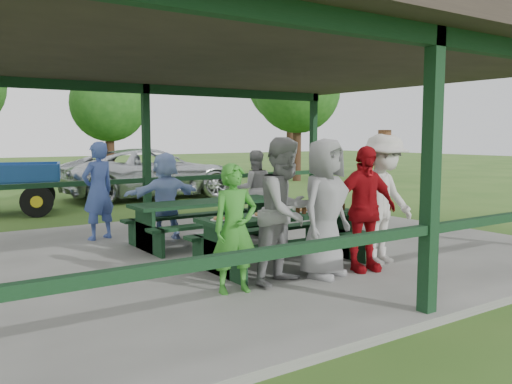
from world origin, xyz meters
TOP-DOWN VIEW (x-y plane):
  - ground at (0.00, 0.00)m, footprint 90.00×90.00m
  - concrete_slab at (0.00, 0.00)m, footprint 10.00×8.00m
  - pavilion_structure at (0.00, 0.00)m, footprint 10.60×8.60m
  - picnic_table_near at (-0.02, -1.20)m, footprint 2.49×1.39m
  - picnic_table_far at (-0.16, 0.80)m, footprint 2.64×1.39m
  - table_setting at (0.23, -1.16)m, footprint 2.36×0.45m
  - contestant_green at (-1.33, -2.02)m, footprint 0.61×0.44m
  - contestant_grey_left at (-0.58, -2.04)m, footprint 1.08×0.95m
  - contestant_grey_mid at (0.05, -2.08)m, footprint 1.05×0.84m
  - contestant_red at (0.72, -2.13)m, footprint 1.09×0.63m
  - contestant_white_fedora at (1.27, -1.98)m, footprint 1.30×0.83m
  - spectator_lblue at (-0.61, 1.52)m, footprint 1.52×0.61m
  - spectator_blue at (-1.61, 2.23)m, footprint 0.75×0.60m
  - spectator_grey at (1.50, 1.75)m, footprint 0.95×0.86m
  - pickup_truck at (2.22, 8.68)m, footprint 5.73×2.74m
  - tree_mid at (2.77, 14.17)m, footprint 3.08×3.08m
  - tree_right at (10.09, 11.17)m, footprint 3.70×3.70m
  - tree_far_right at (12.53, 14.82)m, footprint 4.43×4.43m

SIDE VIEW (x-z plane):
  - ground at x=0.00m, z-range 0.00..0.00m
  - concrete_slab at x=0.00m, z-range 0.00..0.10m
  - picnic_table_near at x=-0.02m, z-range 0.20..0.95m
  - picnic_table_far at x=-0.16m, z-range 0.20..0.95m
  - pickup_truck at x=2.22m, z-range 0.00..1.58m
  - contestant_green at x=-1.33m, z-range 0.10..1.66m
  - table_setting at x=0.23m, z-range 0.83..0.93m
  - spectator_grey at x=1.50m, z-range 0.10..1.69m
  - spectator_lblue at x=-0.61m, z-range 0.10..1.69m
  - contestant_red at x=0.72m, z-range 0.10..1.85m
  - spectator_blue at x=-1.61m, z-range 0.10..1.88m
  - contestant_grey_mid at x=0.05m, z-range 0.10..1.95m
  - contestant_grey_left at x=-0.58m, z-range 0.10..1.97m
  - contestant_white_fedora at x=1.27m, z-range 0.08..2.05m
  - pavilion_structure at x=0.00m, z-range 1.55..4.79m
  - tree_mid at x=2.77m, z-range 0.85..5.66m
  - tree_right at x=10.09m, z-range 1.02..6.80m
  - tree_far_right at x=12.53m, z-range 1.23..8.16m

